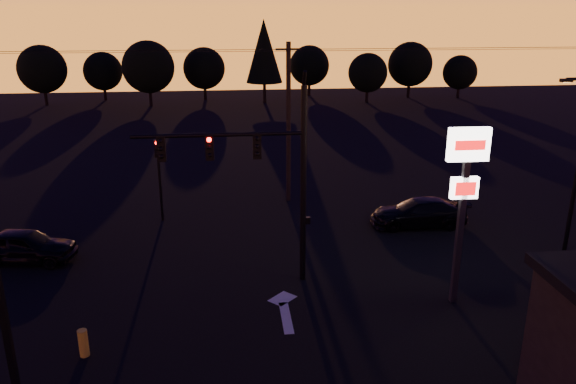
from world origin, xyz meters
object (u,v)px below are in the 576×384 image
(secondary_signal, at_px, (159,168))
(car_right, at_px, (419,213))
(car_left, at_px, (25,246))
(bollard, at_px, (83,343))
(pylon_sign, at_px, (465,179))
(traffic_signal_mast, at_px, (263,166))

(secondary_signal, height_order, car_right, secondary_signal)
(car_left, height_order, car_right, car_left)
(bollard, height_order, car_left, car_left)
(secondary_signal, height_order, bollard, secondary_signal)
(pylon_sign, relative_size, bollard, 7.26)
(traffic_signal_mast, distance_m, car_left, 11.58)
(car_right, bearing_deg, traffic_signal_mast, -55.97)
(secondary_signal, distance_m, bollard, 12.40)
(pylon_sign, distance_m, car_left, 18.78)
(car_left, bearing_deg, secondary_signal, -42.18)
(traffic_signal_mast, xyz_separation_m, secondary_signal, (-4.90, 7.49, -2.07))
(bollard, bearing_deg, car_right, 34.35)
(secondary_signal, xyz_separation_m, bollard, (-1.26, -12.10, -2.39))
(secondary_signal, xyz_separation_m, car_left, (-5.47, -4.49, -2.12))
(pylon_sign, distance_m, bollard, 14.14)
(pylon_sign, bearing_deg, traffic_signal_mast, 160.64)
(secondary_signal, xyz_separation_m, pylon_sign, (12.00, -9.99, 2.05))
(secondary_signal, distance_m, car_left, 7.39)
(bollard, bearing_deg, secondary_signal, 84.06)
(traffic_signal_mast, height_order, secondary_signal, traffic_signal_mast)
(traffic_signal_mast, relative_size, bollard, 9.16)
(pylon_sign, distance_m, car_right, 8.93)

